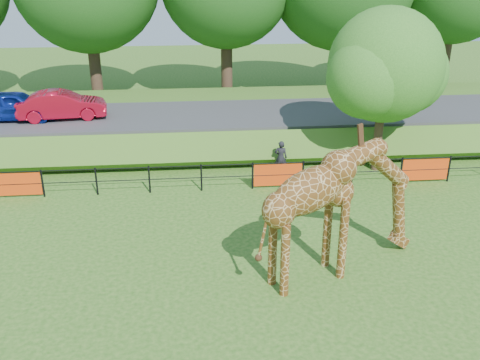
{
  "coord_description": "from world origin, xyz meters",
  "views": [
    {
      "loc": [
        -0.3,
        -11.18,
        8.5
      ],
      "look_at": [
        1.15,
        4.19,
        2.0
      ],
      "focal_mm": 40.0,
      "sensor_mm": 36.0,
      "label": 1
    }
  ],
  "objects_px": {
    "giraffe": "(342,210)",
    "tree_east": "(387,70)",
    "car_red": "(62,105)",
    "car_blue": "(16,105)",
    "visitor": "(281,157)"
  },
  "relations": [
    {
      "from": "giraffe",
      "to": "car_red",
      "type": "bearing_deg",
      "value": 107.09
    },
    {
      "from": "car_red",
      "to": "tree_east",
      "type": "height_order",
      "value": "tree_east"
    },
    {
      "from": "car_blue",
      "to": "giraffe",
      "type": "bearing_deg",
      "value": -133.53
    },
    {
      "from": "giraffe",
      "to": "tree_east",
      "type": "bearing_deg",
      "value": 40.38
    },
    {
      "from": "giraffe",
      "to": "tree_east",
      "type": "distance_m",
      "value": 8.9
    },
    {
      "from": "giraffe",
      "to": "car_blue",
      "type": "xyz_separation_m",
      "value": [
        -12.18,
        11.87,
        0.16
      ]
    },
    {
      "from": "giraffe",
      "to": "visitor",
      "type": "height_order",
      "value": "giraffe"
    },
    {
      "from": "giraffe",
      "to": "visitor",
      "type": "relative_size",
      "value": 3.77
    },
    {
      "from": "giraffe",
      "to": "car_red",
      "type": "xyz_separation_m",
      "value": [
        -10.07,
        11.83,
        0.14
      ]
    },
    {
      "from": "car_blue",
      "to": "car_red",
      "type": "bearing_deg",
      "value": -90.39
    },
    {
      "from": "car_blue",
      "to": "tree_east",
      "type": "distance_m",
      "value": 16.66
    },
    {
      "from": "car_red",
      "to": "tree_east",
      "type": "xyz_separation_m",
      "value": [
        13.88,
        -4.13,
        2.2
      ]
    },
    {
      "from": "car_blue",
      "to": "visitor",
      "type": "relative_size",
      "value": 2.76
    },
    {
      "from": "giraffe",
      "to": "car_red",
      "type": "distance_m",
      "value": 15.54
    },
    {
      "from": "car_blue",
      "to": "car_red",
      "type": "xyz_separation_m",
      "value": [
        2.11,
        -0.04,
        -0.02
      ]
    }
  ]
}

